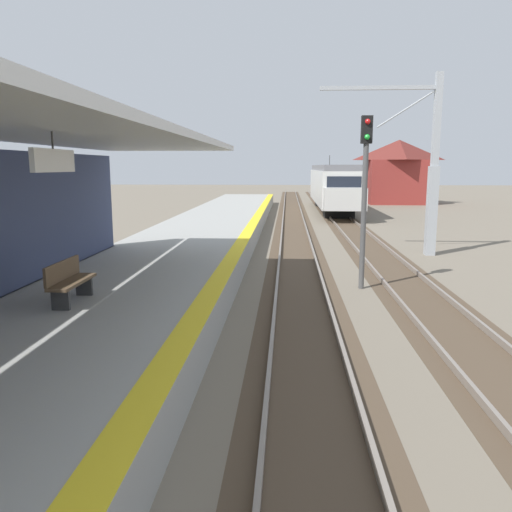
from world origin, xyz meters
name	(u,v)px	position (x,y,z in m)	size (l,w,h in m)	color
station_platform	(141,288)	(-2.50, 16.00, 0.45)	(5.00, 80.00, 0.91)	#999993
track_pair_nearest_platform	(299,274)	(1.90, 20.00, 0.05)	(2.34, 120.00, 0.16)	#4C3D2D
track_pair_middle	(398,276)	(5.30, 20.00, 0.05)	(2.34, 120.00, 0.16)	#4C3D2D
approaching_train	(333,185)	(5.30, 46.54, 2.18)	(2.93, 19.60, 4.76)	silver
rail_signal_post	(365,185)	(3.79, 18.25, 3.19)	(0.32, 0.34, 5.20)	#4C4C4C
catenary_pylon_far_side	(427,170)	(7.26, 24.61, 3.60)	(5.00, 0.40, 7.50)	#9EA3A8
platform_bench	(69,280)	(-3.09, 12.86, 1.37)	(0.45, 1.60, 0.88)	brown
distant_trackside_house	(398,171)	(12.68, 55.96, 3.34)	(6.60, 5.28, 6.40)	maroon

